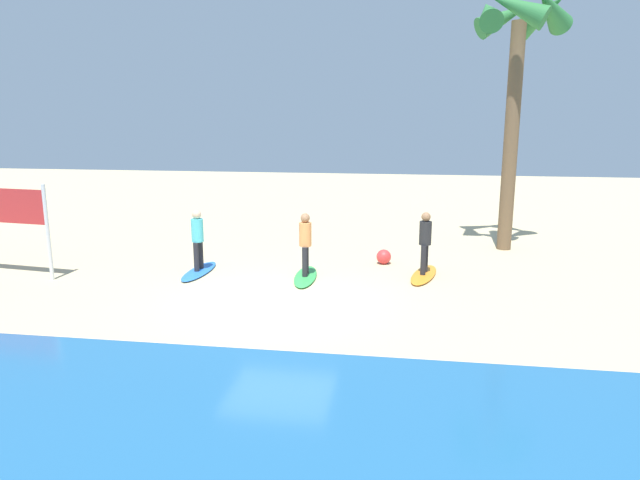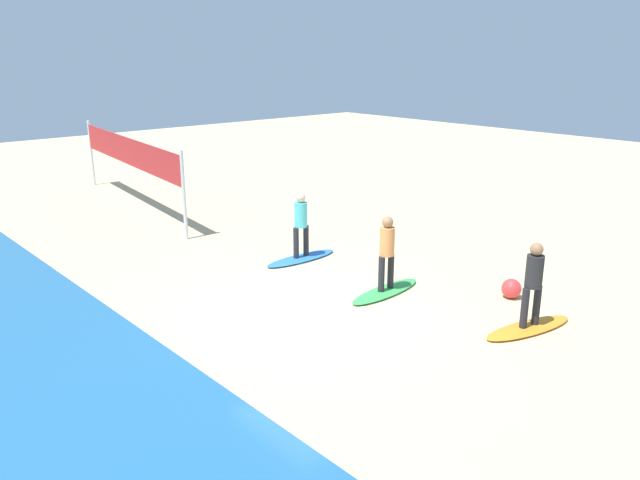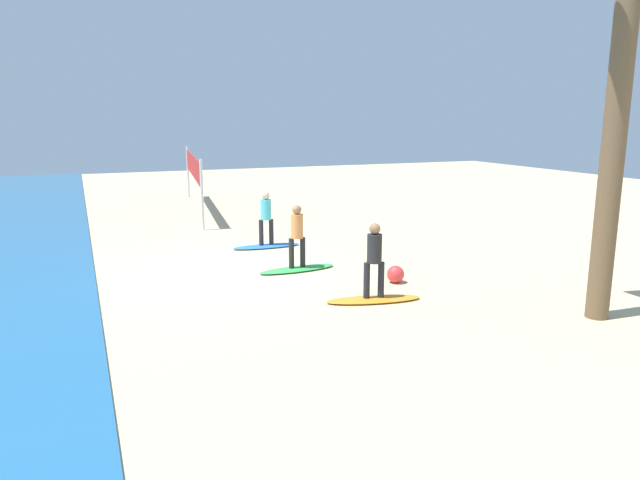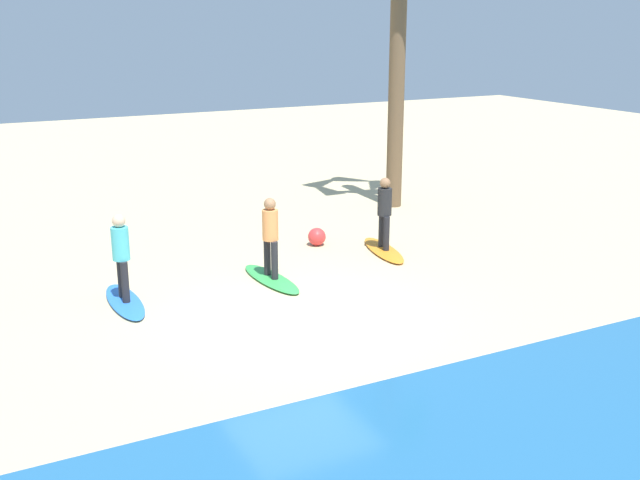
% 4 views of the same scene
% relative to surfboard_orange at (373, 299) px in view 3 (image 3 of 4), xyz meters
% --- Properties ---
extents(ground_plane, '(60.00, 60.00, 0.00)m').
position_rel_surfboard_orange_xyz_m(ground_plane, '(3.38, 2.54, -0.04)').
color(ground_plane, '#CCB789').
extents(surfboard_orange, '(0.98, 2.17, 0.09)m').
position_rel_surfboard_orange_xyz_m(surfboard_orange, '(0.00, 0.00, 0.00)').
color(surfboard_orange, orange).
rests_on(surfboard_orange, ground).
extents(surfer_orange, '(0.32, 0.45, 1.64)m').
position_rel_surfboard_orange_xyz_m(surfer_orange, '(0.00, 0.00, 0.99)').
color(surfer_orange, '#232328').
rests_on(surfer_orange, surfboard_orange).
extents(surfboard_green, '(0.70, 2.13, 0.09)m').
position_rel_surfboard_orange_xyz_m(surfboard_green, '(3.08, 0.64, 0.00)').
color(surfboard_green, green).
rests_on(surfboard_green, ground).
extents(surfer_green, '(0.32, 0.46, 1.64)m').
position_rel_surfboard_orange_xyz_m(surfer_green, '(3.08, 0.64, 0.99)').
color(surfer_green, '#232328').
rests_on(surfer_green, surfboard_green).
extents(surfboard_blue, '(0.60, 2.11, 0.09)m').
position_rel_surfboard_orange_xyz_m(surfboard_blue, '(6.04, 0.56, 0.00)').
color(surfboard_blue, blue).
rests_on(surfboard_blue, ground).
extents(surfer_blue, '(0.32, 0.46, 1.64)m').
position_rel_surfboard_orange_xyz_m(surfer_blue, '(6.04, 0.56, 0.99)').
color(surfer_blue, '#232328').
rests_on(surfer_blue, surfboard_blue).
extents(volleyball_net, '(9.04, 1.18, 2.50)m').
position_rel_surfboard_orange_xyz_m(volleyball_net, '(14.06, 1.25, 1.74)').
color(volleyball_net, silver).
rests_on(volleyball_net, ground).
extents(beach_ball, '(0.42, 0.42, 0.42)m').
position_rel_surfboard_orange_xyz_m(beach_ball, '(1.11, -1.17, 0.17)').
color(beach_ball, '#E53838').
rests_on(beach_ball, ground).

